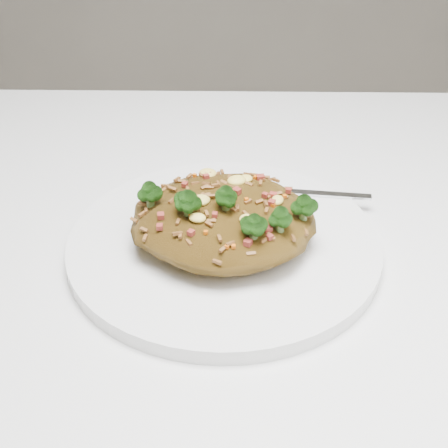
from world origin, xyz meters
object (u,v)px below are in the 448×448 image
Objects in this scene: fried_rice at (224,213)px; fork at (297,192)px; dining_table at (108,343)px; plate at (224,244)px.

fork is at bearing 47.39° from fried_rice.
dining_table is 0.18m from fried_rice.
fork is at bearing 46.89° from plate.
fork is (0.18, 0.11, 0.11)m from dining_table.
plate is 1.73× the size of fork.
fork is (0.07, 0.08, -0.03)m from fried_rice.
fried_rice reaches higher than fork.
dining_table is 0.15m from plate.
fried_rice reaches higher than dining_table.
plate is 0.03m from fried_rice.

